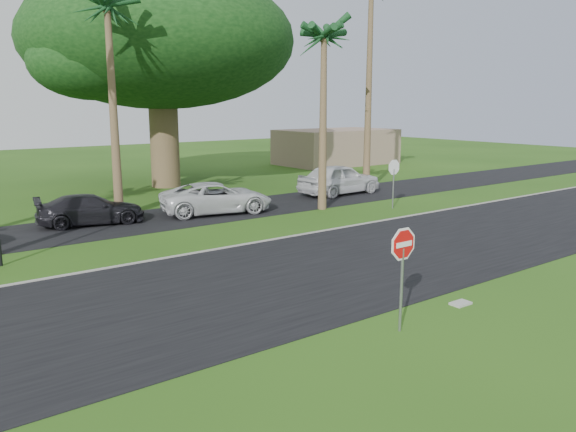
# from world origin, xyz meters

# --- Properties ---
(ground) EXTENTS (120.00, 120.00, 0.00)m
(ground) POSITION_xyz_m (0.00, 0.00, 0.00)
(ground) COLOR #244912
(ground) RESTS_ON ground
(road) EXTENTS (120.00, 8.00, 0.02)m
(road) POSITION_xyz_m (0.00, 2.00, 0.01)
(road) COLOR black
(road) RESTS_ON ground
(parking_strip) EXTENTS (120.00, 5.00, 0.02)m
(parking_strip) POSITION_xyz_m (0.00, 12.50, 0.01)
(parking_strip) COLOR black
(parking_strip) RESTS_ON ground
(curb) EXTENTS (120.00, 0.12, 0.06)m
(curb) POSITION_xyz_m (0.00, 6.05, 0.03)
(curb) COLOR gray
(curb) RESTS_ON ground
(stop_sign_near) EXTENTS (1.05, 0.07, 2.62)m
(stop_sign_near) POSITION_xyz_m (0.50, -3.00, 1.77)
(stop_sign_near) COLOR gray
(stop_sign_near) RESTS_ON ground
(stop_sign_far) EXTENTS (1.05, 0.07, 2.62)m
(stop_sign_far) POSITION_xyz_m (12.00, 8.00, 1.77)
(stop_sign_far) COLOR gray
(stop_sign_far) RESTS_ON ground
(palm_center) EXTENTS (5.00, 5.00, 10.50)m
(palm_center) POSITION_xyz_m (0.00, 14.00, 9.16)
(palm_center) COLOR brown
(palm_center) RESTS_ON ground
(palm_right_near) EXTENTS (5.00, 5.00, 9.50)m
(palm_right_near) POSITION_xyz_m (9.00, 10.00, 8.19)
(palm_right_near) COLOR brown
(palm_right_near) RESTS_ON ground
(canopy_tree) EXTENTS (16.50, 16.50, 13.12)m
(canopy_tree) POSITION_xyz_m (6.00, 22.00, 8.95)
(canopy_tree) COLOR brown
(canopy_tree) RESTS_ON ground
(building_far) EXTENTS (10.00, 6.00, 3.00)m
(building_far) POSITION_xyz_m (24.00, 26.00, 1.50)
(building_far) COLOR gray
(building_far) RESTS_ON ground
(car_dark) EXTENTS (4.81, 2.64, 1.32)m
(car_dark) POSITION_xyz_m (-1.56, 13.19, 0.66)
(car_dark) COLOR black
(car_dark) RESTS_ON ground
(car_minivan) EXTENTS (5.79, 3.61, 1.49)m
(car_minivan) POSITION_xyz_m (4.18, 12.19, 0.75)
(car_minivan) COLOR silver
(car_minivan) RESTS_ON ground
(car_pickup) EXTENTS (5.33, 2.33, 1.79)m
(car_pickup) POSITION_xyz_m (12.79, 12.97, 0.89)
(car_pickup) COLOR silver
(car_pickup) RESTS_ON ground
(utility_slab) EXTENTS (0.56, 0.36, 0.06)m
(utility_slab) POSITION_xyz_m (3.13, -2.75, 0.03)
(utility_slab) COLOR #9E9E96
(utility_slab) RESTS_ON ground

